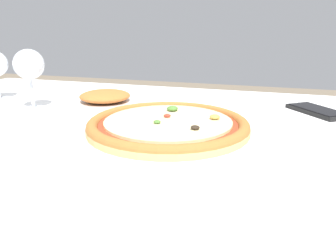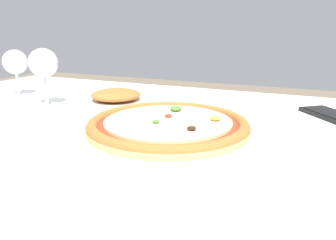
{
  "view_description": "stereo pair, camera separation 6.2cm",
  "coord_description": "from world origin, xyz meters",
  "px_view_note": "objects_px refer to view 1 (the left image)",
  "views": [
    {
      "loc": [
        0.3,
        -0.56,
        0.96
      ],
      "look_at": [
        0.12,
        0.01,
        0.79
      ],
      "focal_mm": 35.0,
      "sensor_mm": 36.0,
      "label": 1
    },
    {
      "loc": [
        0.36,
        -0.54,
        0.96
      ],
      "look_at": [
        0.12,
        0.01,
        0.79
      ],
      "focal_mm": 35.0,
      "sensor_mm": 36.0,
      "label": 2
    }
  ],
  "objects_px": {
    "pizza_plate": "(168,127)",
    "wine_glass_far_left": "(29,67)",
    "cell_phone": "(317,111)",
    "dining_table": "(111,169)",
    "side_plate": "(105,100)"
  },
  "relations": [
    {
      "from": "pizza_plate",
      "to": "wine_glass_far_left",
      "type": "bearing_deg",
      "value": 166.75
    },
    {
      "from": "pizza_plate",
      "to": "dining_table",
      "type": "bearing_deg",
      "value": -175.84
    },
    {
      "from": "pizza_plate",
      "to": "side_plate",
      "type": "bearing_deg",
      "value": 141.18
    },
    {
      "from": "side_plate",
      "to": "cell_phone",
      "type": "bearing_deg",
      "value": 8.47
    },
    {
      "from": "pizza_plate",
      "to": "side_plate",
      "type": "height_order",
      "value": "same"
    },
    {
      "from": "pizza_plate",
      "to": "cell_phone",
      "type": "relative_size",
      "value": 2.19
    },
    {
      "from": "dining_table",
      "to": "wine_glass_far_left",
      "type": "xyz_separation_m",
      "value": [
        -0.26,
        0.1,
        0.19
      ]
    },
    {
      "from": "dining_table",
      "to": "side_plate",
      "type": "relative_size",
      "value": 6.25
    },
    {
      "from": "side_plate",
      "to": "dining_table",
      "type": "bearing_deg",
      "value": -60.61
    },
    {
      "from": "wine_glass_far_left",
      "to": "cell_phone",
      "type": "distance_m",
      "value": 0.7
    },
    {
      "from": "dining_table",
      "to": "wine_glass_far_left",
      "type": "bearing_deg",
      "value": 159.15
    },
    {
      "from": "side_plate",
      "to": "wine_glass_far_left",
      "type": "bearing_deg",
      "value": -146.69
    },
    {
      "from": "cell_phone",
      "to": "side_plate",
      "type": "xyz_separation_m",
      "value": [
        -0.53,
        -0.08,
        0.01
      ]
    },
    {
      "from": "dining_table",
      "to": "pizza_plate",
      "type": "relative_size",
      "value": 4.15
    },
    {
      "from": "dining_table",
      "to": "wine_glass_far_left",
      "type": "relative_size",
      "value": 9.51
    }
  ]
}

